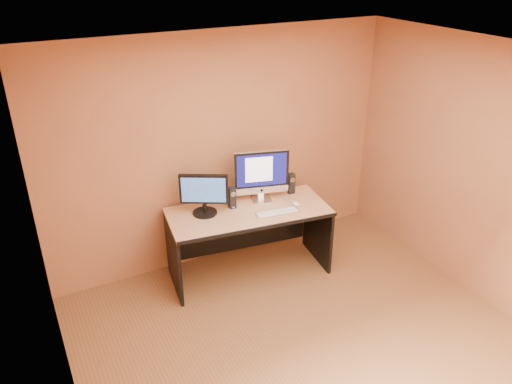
% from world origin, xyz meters
% --- Properties ---
extents(floor, '(4.00, 4.00, 0.00)m').
position_xyz_m(floor, '(0.00, 0.00, 0.00)').
color(floor, brown).
rests_on(floor, ground).
extents(walls, '(4.00, 4.00, 2.60)m').
position_xyz_m(walls, '(0.00, 0.00, 1.30)').
color(walls, '#995F3D').
rests_on(walls, ground).
extents(ceiling, '(4.00, 4.00, 0.00)m').
position_xyz_m(ceiling, '(0.00, 0.00, 2.60)').
color(ceiling, white).
rests_on(ceiling, walls).
extents(desk, '(1.80, 0.98, 0.79)m').
position_xyz_m(desk, '(0.05, 1.47, 0.40)').
color(desk, tan).
rests_on(desk, ground).
extents(imac, '(0.65, 0.39, 0.59)m').
position_xyz_m(imac, '(0.29, 1.61, 1.09)').
color(imac, silver).
rests_on(imac, desk).
extents(second_monitor, '(0.57, 0.48, 0.45)m').
position_xyz_m(second_monitor, '(-0.39, 1.62, 1.02)').
color(second_monitor, black).
rests_on(second_monitor, desk).
extents(speaker_left, '(0.08, 0.08, 0.24)m').
position_xyz_m(speaker_left, '(-0.08, 1.61, 0.91)').
color(speaker_left, black).
rests_on(speaker_left, desk).
extents(speaker_right, '(0.08, 0.09, 0.24)m').
position_xyz_m(speaker_right, '(0.67, 1.62, 0.91)').
color(speaker_right, black).
rests_on(speaker_right, desk).
extents(keyboard, '(0.47, 0.19, 0.02)m').
position_xyz_m(keyboard, '(0.29, 1.27, 0.80)').
color(keyboard, '#BCBCC0').
rests_on(keyboard, desk).
extents(mouse, '(0.08, 0.12, 0.04)m').
position_xyz_m(mouse, '(0.56, 1.33, 0.81)').
color(mouse, silver).
rests_on(mouse, desk).
extents(cable_a, '(0.03, 0.23, 0.01)m').
position_xyz_m(cable_a, '(0.35, 1.71, 0.80)').
color(cable_a, black).
rests_on(cable_a, desk).
extents(cable_b, '(0.11, 0.17, 0.01)m').
position_xyz_m(cable_b, '(0.25, 1.78, 0.80)').
color(cable_b, black).
rests_on(cable_b, desk).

